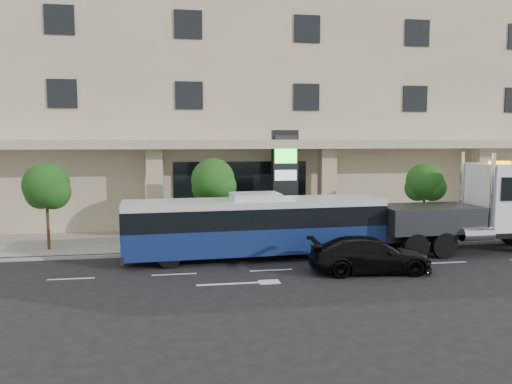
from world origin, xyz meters
TOP-DOWN VIEW (x-y plane):
  - ground at (0.00, 0.00)m, footprint 120.00×120.00m
  - sidewalk at (0.00, 5.00)m, footprint 120.00×6.00m
  - curb at (0.00, 2.00)m, footprint 120.00×0.30m
  - convention_center at (-0.00, 15.42)m, footprint 60.00×17.60m
  - tree_left at (-9.97, 3.59)m, footprint 2.27×2.20m
  - tree_mid at (-1.97, 3.59)m, footprint 2.28×2.20m
  - tree_right at (9.53, 3.59)m, footprint 2.10×2.00m
  - city_bus at (-0.31, 0.79)m, footprint 12.03×3.10m
  - tow_truck at (10.81, 0.50)m, footprint 10.59×2.84m
  - black_sedan at (3.97, -2.43)m, footprint 5.16×2.44m
  - signage_pylon at (2.27, 6.05)m, footprint 1.49×0.63m

SIDE VIEW (x-z plane):
  - ground at x=0.00m, z-range 0.00..0.00m
  - sidewalk at x=0.00m, z-range 0.00..0.15m
  - curb at x=0.00m, z-range 0.00..0.15m
  - black_sedan at x=3.97m, z-range 0.00..1.45m
  - city_bus at x=-0.31m, z-range 0.03..3.05m
  - tow_truck at x=10.81m, z-range -0.43..4.40m
  - tree_right at x=9.53m, z-range 1.01..5.06m
  - tree_left at x=-9.97m, z-range 1.00..5.22m
  - signage_pylon at x=2.27m, z-range 0.20..6.04m
  - tree_mid at x=-1.97m, z-range 1.07..5.45m
  - convention_center at x=0.00m, z-range -0.03..19.97m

